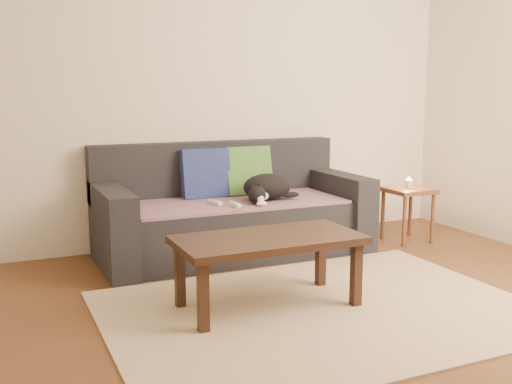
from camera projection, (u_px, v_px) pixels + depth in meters
ground at (335, 320)px, 3.40m from camera, size 4.50×4.50×0.00m
back_wall at (211, 89)px, 4.98m from camera, size 4.50×0.04×2.60m
sofa at (231, 215)px, 4.76m from camera, size 2.10×0.94×0.87m
throw_blanket at (235, 202)px, 4.66m from camera, size 1.66×0.74×0.02m
cushion_navy at (206, 174)px, 4.80m from camera, size 0.39×0.16×0.40m
cushion_green at (248, 171)px, 4.95m from camera, size 0.40×0.19×0.41m
cat at (267, 188)px, 4.67m from camera, size 0.48×0.41×0.21m
wii_remote_a at (215, 203)px, 4.50m from camera, size 0.07×0.15×0.03m
wii_remote_b at (235, 205)px, 4.43m from camera, size 0.05×0.15×0.03m
side_table at (408, 197)px, 5.13m from camera, size 0.37×0.37×0.46m
candle at (409, 184)px, 5.11m from camera, size 0.06×0.06×0.09m
rug at (321, 310)px, 3.54m from camera, size 2.50×1.80×0.01m
coffee_table at (268, 245)px, 3.54m from camera, size 1.10×0.55×0.44m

